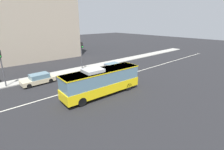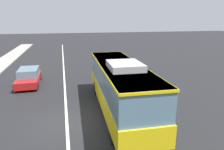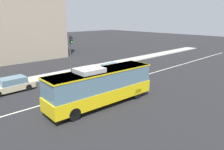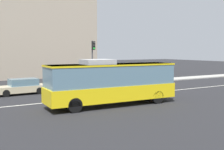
{
  "view_description": "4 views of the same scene",
  "coord_description": "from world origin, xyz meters",
  "views": [
    {
      "loc": [
        -10.57,
        -18.16,
        8.58
      ],
      "look_at": [
        3.59,
        -2.03,
        1.55
      ],
      "focal_mm": 26.46,
      "sensor_mm": 36.0,
      "label": 1
    },
    {
      "loc": [
        -10.85,
        -0.05,
        5.77
      ],
      "look_at": [
        2.16,
        -3.24,
        2.06
      ],
      "focal_mm": 32.32,
      "sensor_mm": 36.0,
      "label": 2
    },
    {
      "loc": [
        -10.42,
        -16.68,
        7.42
      ],
      "look_at": [
        3.3,
        -2.08,
        1.93
      ],
      "focal_mm": 33.89,
      "sensor_mm": 36.0,
      "label": 3
    },
    {
      "loc": [
        -9.84,
        -21.21,
        4.11
      ],
      "look_at": [
        1.35,
        -2.42,
        2.17
      ],
      "focal_mm": 44.78,
      "sensor_mm": 36.0,
      "label": 4
    }
  ],
  "objects": [
    {
      "name": "sedan_beige",
      "position": [
        -3.85,
        5.41,
        0.72
      ],
      "size": [
        4.56,
        1.97,
        1.46
      ],
      "rotation": [
        0.0,
        0.0,
        3.18
      ],
      "color": "#C6B793",
      "rests_on": "ground_plane"
    },
    {
      "name": "lane_centre_line",
      "position": [
        0.0,
        0.0,
        0.01
      ],
      "size": [
        76.0,
        0.16,
        0.01
      ],
      "primitive_type": "cube",
      "color": "silver",
      "rests_on": "ground_plane"
    },
    {
      "name": "sidewalk_kerb",
      "position": [
        0.0,
        8.01,
        0.07
      ],
      "size": [
        80.0,
        2.53,
        0.14
      ],
      "primitive_type": "cube",
      "color": "#9E9B93",
      "rests_on": "ground_plane"
    },
    {
      "name": "office_block_background",
      "position": [
        1.15,
        26.74,
        8.5
      ],
      "size": [
        20.51,
        16.72,
        17.0
      ],
      "rotation": [
        0.0,
        0.0,
        -0.02
      ],
      "color": "tan",
      "rests_on": "ground_plane"
    },
    {
      "name": "traffic_light_near_corner",
      "position": [
        -7.65,
        6.87,
        3.56
      ],
      "size": [
        0.33,
        0.62,
        5.2
      ],
      "rotation": [
        0.0,
        0.0,
        -1.62
      ],
      "color": "#47474C",
      "rests_on": "ground_plane"
    },
    {
      "name": "sedan_red",
      "position": [
        8.02,
        3.11,
        0.72
      ],
      "size": [
        4.51,
        1.85,
        1.46
      ],
      "rotation": [
        0.0,
        0.0,
        3.15
      ],
      "color": "#B21919",
      "rests_on": "ground_plane"
    },
    {
      "name": "transit_bus",
      "position": [
        0.75,
        -3.4,
        1.81
      ],
      "size": [
        10.1,
        2.93,
        3.46
      ],
      "rotation": [
        0.0,
        0.0,
        -0.04
      ],
      "color": "yellow",
      "rests_on": "ground_plane"
    },
    {
      "name": "traffic_light_mid_block",
      "position": [
        4.46,
        7.02,
        3.56
      ],
      "size": [
        0.33,
        0.62,
        5.2
      ],
      "rotation": [
        0.0,
        0.0,
        -1.53
      ],
      "color": "#47474C",
      "rests_on": "ground_plane"
    },
    {
      "name": "ground_plane",
      "position": [
        0.0,
        0.0,
        0.0
      ],
      "size": [
        160.0,
        160.0,
        0.0
      ],
      "primitive_type": "plane",
      "color": "black"
    }
  ]
}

